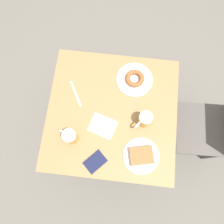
{
  "coord_description": "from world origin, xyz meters",
  "views": [
    {
      "loc": [
        0.35,
        0.04,
        2.09
      ],
      "look_at": [
        0.0,
        0.0,
        0.77
      ],
      "focal_mm": 35.0,
      "sensor_mm": 36.0,
      "label": 1
    }
  ],
  "objects_px": {
    "plate_with_donut": "(135,79)",
    "fork": "(76,94)",
    "beer_mug_left": "(70,136)",
    "napkin_folded": "(103,126)",
    "passport_near_edge": "(95,162)",
    "plate_with_cake": "(141,156)",
    "beer_mug_center": "(144,120)",
    "chair": "(223,127)"
  },
  "relations": [
    {
      "from": "plate_with_cake",
      "to": "beer_mug_center",
      "type": "relative_size",
      "value": 1.78
    },
    {
      "from": "plate_with_donut",
      "to": "napkin_folded",
      "type": "xyz_separation_m",
      "value": [
        0.33,
        -0.17,
        -0.01
      ]
    },
    {
      "from": "plate_with_donut",
      "to": "passport_near_edge",
      "type": "bearing_deg",
      "value": -18.71
    },
    {
      "from": "napkin_folded",
      "to": "plate_with_donut",
      "type": "bearing_deg",
      "value": 152.88
    },
    {
      "from": "passport_near_edge",
      "to": "beer_mug_left",
      "type": "bearing_deg",
      "value": -128.13
    },
    {
      "from": "chair",
      "to": "plate_with_cake",
      "type": "distance_m",
      "value": 0.68
    },
    {
      "from": "plate_with_cake",
      "to": "beer_mug_left",
      "type": "relative_size",
      "value": 1.78
    },
    {
      "from": "beer_mug_center",
      "to": "plate_with_cake",
      "type": "bearing_deg",
      "value": 0.97
    },
    {
      "from": "fork",
      "to": "passport_near_edge",
      "type": "height_order",
      "value": "passport_near_edge"
    },
    {
      "from": "passport_near_edge",
      "to": "napkin_folded",
      "type": "bearing_deg",
      "value": 175.5
    },
    {
      "from": "napkin_folded",
      "to": "chair",
      "type": "bearing_deg",
      "value": 98.37
    },
    {
      "from": "plate_with_donut",
      "to": "chair",
      "type": "bearing_deg",
      "value": 72.61
    },
    {
      "from": "plate_with_cake",
      "to": "fork",
      "type": "distance_m",
      "value": 0.57
    },
    {
      "from": "chair",
      "to": "beer_mug_center",
      "type": "bearing_deg",
      "value": -85.42
    },
    {
      "from": "plate_with_cake",
      "to": "beer_mug_center",
      "type": "bearing_deg",
      "value": -179.03
    },
    {
      "from": "beer_mug_left",
      "to": "chair",
      "type": "bearing_deg",
      "value": 102.08
    },
    {
      "from": "plate_with_donut",
      "to": "beer_mug_center",
      "type": "distance_m",
      "value": 0.29
    },
    {
      "from": "plate_with_cake",
      "to": "passport_near_edge",
      "type": "height_order",
      "value": "plate_with_cake"
    },
    {
      "from": "chair",
      "to": "beer_mug_center",
      "type": "distance_m",
      "value": 0.64
    },
    {
      "from": "beer_mug_center",
      "to": "fork",
      "type": "relative_size",
      "value": 0.74
    },
    {
      "from": "plate_with_donut",
      "to": "beer_mug_center",
      "type": "xyz_separation_m",
      "value": [
        0.28,
        0.08,
        0.05
      ]
    },
    {
      "from": "plate_with_cake",
      "to": "napkin_folded",
      "type": "distance_m",
      "value": 0.3
    },
    {
      "from": "plate_with_cake",
      "to": "napkin_folded",
      "type": "relative_size",
      "value": 1.18
    },
    {
      "from": "chair",
      "to": "passport_near_edge",
      "type": "relative_size",
      "value": 6.3
    },
    {
      "from": "beer_mug_left",
      "to": "fork",
      "type": "distance_m",
      "value": 0.29
    },
    {
      "from": "plate_with_donut",
      "to": "fork",
      "type": "height_order",
      "value": "plate_with_donut"
    },
    {
      "from": "plate_with_cake",
      "to": "beer_mug_center",
      "type": "xyz_separation_m",
      "value": [
        -0.21,
        -0.0,
        0.05
      ]
    },
    {
      "from": "beer_mug_left",
      "to": "napkin_folded",
      "type": "height_order",
      "value": "beer_mug_left"
    },
    {
      "from": "beer_mug_center",
      "to": "beer_mug_left",
      "type": "bearing_deg",
      "value": -70.72
    },
    {
      "from": "beer_mug_center",
      "to": "passport_near_edge",
      "type": "height_order",
      "value": "beer_mug_center"
    },
    {
      "from": "beer_mug_left",
      "to": "fork",
      "type": "relative_size",
      "value": 0.74
    },
    {
      "from": "napkin_folded",
      "to": "passport_near_edge",
      "type": "xyz_separation_m",
      "value": [
        0.22,
        -0.02,
        0.0
      ]
    },
    {
      "from": "chair",
      "to": "plate_with_cake",
      "type": "height_order",
      "value": "chair"
    },
    {
      "from": "fork",
      "to": "beer_mug_left",
      "type": "bearing_deg",
      "value": 4.11
    },
    {
      "from": "plate_with_donut",
      "to": "fork",
      "type": "distance_m",
      "value": 0.4
    },
    {
      "from": "beer_mug_left",
      "to": "passport_near_edge",
      "type": "xyz_separation_m",
      "value": [
        0.13,
        0.16,
        -0.06
      ]
    },
    {
      "from": "plate_with_cake",
      "to": "passport_near_edge",
      "type": "relative_size",
      "value": 1.45
    },
    {
      "from": "plate_with_donut",
      "to": "beer_mug_center",
      "type": "relative_size",
      "value": 1.93
    },
    {
      "from": "plate_with_cake",
      "to": "beer_mug_center",
      "type": "distance_m",
      "value": 0.22
    },
    {
      "from": "plate_with_cake",
      "to": "beer_mug_left",
      "type": "distance_m",
      "value": 0.44
    },
    {
      "from": "chair",
      "to": "napkin_folded",
      "type": "distance_m",
      "value": 0.87
    },
    {
      "from": "fork",
      "to": "beer_mug_center",
      "type": "bearing_deg",
      "value": 72.97
    }
  ]
}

